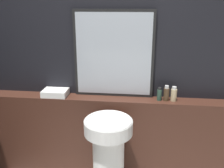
# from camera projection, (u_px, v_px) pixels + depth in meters

# --- Properties ---
(wall_back) EXTENTS (8.00, 0.06, 2.50)m
(wall_back) POSITION_uv_depth(u_px,v_px,m) (105.00, 58.00, 2.39)
(wall_back) COLOR black
(wall_back) RESTS_ON ground_plane
(vanity_counter) EXTENTS (2.72, 0.18, 0.89)m
(vanity_counter) POSITION_uv_depth(u_px,v_px,m) (104.00, 139.00, 2.53)
(vanity_counter) COLOR #422319
(vanity_counter) RESTS_ON ground_plane
(pedestal_sink) EXTENTS (0.41, 0.41, 0.84)m
(pedestal_sink) POSITION_uv_depth(u_px,v_px,m) (109.00, 156.00, 2.17)
(pedestal_sink) COLOR white
(pedestal_sink) RESTS_ON ground_plane
(mirror) EXTENTS (0.75, 0.03, 0.82)m
(mirror) POSITION_uv_depth(u_px,v_px,m) (114.00, 55.00, 2.32)
(mirror) COLOR black
(mirror) RESTS_ON vanity_counter
(towel_stack) EXTENTS (0.24, 0.17, 0.06)m
(towel_stack) POSITION_uv_depth(u_px,v_px,m) (55.00, 93.00, 2.43)
(towel_stack) COLOR white
(towel_stack) RESTS_ON vanity_counter
(shampoo_bottle) EXTENTS (0.04, 0.04, 0.13)m
(shampoo_bottle) POSITION_uv_depth(u_px,v_px,m) (159.00, 94.00, 2.31)
(shampoo_bottle) COLOR #2D4C3D
(shampoo_bottle) RESTS_ON vanity_counter
(conditioner_bottle) EXTENTS (0.05, 0.05, 0.15)m
(conditioner_bottle) POSITION_uv_depth(u_px,v_px,m) (166.00, 94.00, 2.30)
(conditioner_bottle) COLOR #4C3823
(conditioner_bottle) RESTS_ON vanity_counter
(lotion_bottle) EXTENTS (0.06, 0.06, 0.14)m
(lotion_bottle) POSITION_uv_depth(u_px,v_px,m) (174.00, 94.00, 2.30)
(lotion_bottle) COLOR #C6B284
(lotion_bottle) RESTS_ON vanity_counter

